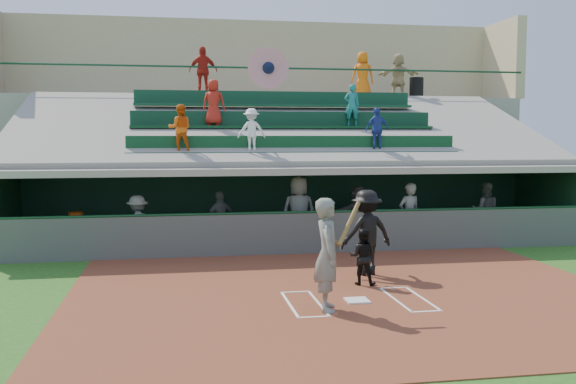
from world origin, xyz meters
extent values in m
plane|color=#235317|center=(0.00, 0.00, 0.00)|extent=(100.00, 100.00, 0.00)
cube|color=brown|center=(0.00, 0.50, 0.01)|extent=(11.00, 9.00, 0.02)
cube|color=white|center=(0.00, 0.00, 0.04)|extent=(0.43, 0.43, 0.03)
cube|color=silver|center=(-0.75, 0.00, 0.02)|extent=(0.05, 1.80, 0.01)
cube|color=silver|center=(0.75, 0.00, 0.02)|extent=(0.05, 1.80, 0.01)
cube|color=white|center=(-1.30, 0.00, 0.02)|extent=(0.05, 1.80, 0.01)
cube|color=silver|center=(1.30, 0.00, 0.02)|extent=(0.05, 1.80, 0.01)
cube|color=white|center=(-1.02, 0.90, 0.02)|extent=(0.60, 0.05, 0.01)
cube|color=silver|center=(1.02, 0.90, 0.02)|extent=(0.60, 0.05, 0.01)
cube|color=white|center=(-1.02, -0.90, 0.02)|extent=(0.60, 0.05, 0.01)
cube|color=white|center=(1.02, -0.90, 0.02)|extent=(0.60, 0.05, 0.01)
cube|color=gray|center=(0.00, 6.75, 0.02)|extent=(16.00, 3.50, 0.04)
cube|color=gray|center=(0.00, 13.50, 2.30)|extent=(20.00, 3.00, 4.60)
cube|color=#4E544E|center=(0.00, 5.00, 0.55)|extent=(16.00, 0.06, 1.10)
cylinder|color=#133B1F|center=(0.00, 5.00, 1.12)|extent=(16.00, 0.08, 0.08)
cube|color=black|center=(0.00, 8.50, 1.10)|extent=(16.00, 0.25, 2.20)
cube|color=black|center=(-8.00, 6.75, 1.10)|extent=(0.25, 3.50, 2.20)
cube|color=black|center=(8.00, 6.75, 1.10)|extent=(0.25, 3.50, 2.20)
cube|color=gray|center=(0.00, 6.75, 2.20)|extent=(16.40, 3.90, 0.18)
cube|color=gray|center=(0.00, 10.25, 1.15)|extent=(16.40, 3.50, 2.30)
cube|color=gray|center=(0.00, 11.90, 2.30)|extent=(16.40, 0.30, 4.60)
cube|color=gray|center=(0.00, 8.60, 3.45)|extent=(16.40, 6.51, 2.37)
cube|color=#0C3822|center=(0.00, 6.20, 2.65)|extent=(9.40, 0.42, 0.08)
cube|color=#0D3D1D|center=(0.00, 6.40, 2.91)|extent=(9.40, 0.06, 0.45)
cube|color=#0C361A|center=(0.00, 8.10, 3.40)|extent=(9.40, 0.42, 0.08)
cube|color=#0B341F|center=(0.00, 8.30, 3.66)|extent=(9.40, 0.06, 0.45)
cube|color=#0D3C22|center=(0.00, 10.00, 4.15)|extent=(9.40, 0.42, 0.08)
cube|color=#0C3922|center=(0.00, 10.20, 4.41)|extent=(9.40, 0.06, 0.45)
imported|color=#DD570D|center=(-3.23, 6.30, 3.34)|extent=(0.65, 0.51, 1.30)
imported|color=white|center=(-1.27, 6.30, 3.29)|extent=(0.79, 0.48, 1.20)
imported|color=#243A93|center=(2.36, 6.30, 3.32)|extent=(0.78, 0.44, 1.25)
imported|color=#AA1E13|center=(-2.21, 8.20, 4.14)|extent=(0.77, 0.60, 1.40)
imported|color=#197474|center=(2.13, 8.20, 4.09)|extent=(0.50, 0.35, 1.31)
cylinder|color=#133D25|center=(0.00, 12.00, 5.60)|extent=(20.00, 0.07, 0.07)
cylinder|color=red|center=(0.00, 11.98, 5.60)|extent=(1.50, 0.06, 1.50)
sphere|color=black|center=(0.00, 11.95, 5.60)|extent=(0.44, 0.44, 0.44)
cube|color=tan|center=(0.00, 15.00, 6.20)|extent=(20.00, 0.40, 3.20)
cube|color=tan|center=(10.00, 13.50, 6.20)|extent=(0.40, 3.00, 3.20)
imported|color=#62645F|center=(-0.70, -0.50, 1.03)|extent=(0.58, 0.80, 2.03)
cylinder|color=olive|center=(-0.35, -0.65, 1.60)|extent=(0.56, 0.54, 0.75)
sphere|color=brown|center=(-0.57, -0.50, 1.25)|extent=(0.10, 0.10, 0.10)
imported|color=black|center=(0.48, 1.30, 0.61)|extent=(0.71, 0.64, 1.19)
imported|color=black|center=(0.85, 2.24, 0.98)|extent=(1.36, 0.95, 1.91)
cube|color=#996837|center=(0.27, 8.02, 0.26)|extent=(13.94, 4.26, 0.43)
cube|color=silver|center=(-5.96, 6.29, 0.38)|extent=(0.90, 0.76, 0.67)
cylinder|color=#C4470B|center=(-6.03, 6.33, 0.90)|extent=(0.38, 0.38, 0.38)
imported|color=#61635E|center=(-4.36, 5.46, 0.82)|extent=(1.15, 0.93, 1.55)
imported|color=#575A55|center=(-2.16, 6.20, 0.82)|extent=(0.99, 0.74, 1.57)
imported|color=#62645F|center=(0.00, 5.93, 1.03)|extent=(0.99, 0.66, 1.98)
imported|color=#50534E|center=(1.96, 6.80, 0.86)|extent=(1.59, 0.95, 1.64)
imported|color=#61645E|center=(3.03, 5.40, 0.93)|extent=(0.73, 0.57, 1.79)
imported|color=#5E605B|center=(5.82, 6.43, 0.89)|extent=(0.99, 0.87, 1.70)
cylinder|color=black|center=(6.05, 12.90, 5.01)|extent=(0.55, 0.55, 0.82)
imported|color=#AF1E14|center=(-2.36, 12.08, 5.47)|extent=(1.04, 0.47, 1.74)
imported|color=orange|center=(3.81, 12.80, 5.49)|extent=(0.93, 0.66, 1.78)
imported|color=tan|center=(5.06, 12.23, 5.43)|extent=(1.61, 0.97, 1.66)
camera|label=1|loc=(-3.30, -11.50, 3.15)|focal=40.00mm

